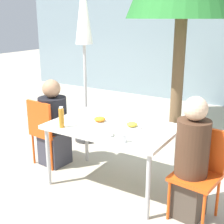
{
  "coord_description": "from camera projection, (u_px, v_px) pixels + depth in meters",
  "views": [
    {
      "loc": [
        1.67,
        -2.73,
        1.85
      ],
      "look_at": [
        0.0,
        0.0,
        0.88
      ],
      "focal_mm": 50.0,
      "sensor_mm": 36.0,
      "label": 1
    }
  ],
  "objects": [
    {
      "name": "plate_0",
      "position": [
        100.0,
        120.0,
        3.47
      ],
      "size": [
        0.23,
        0.23,
        0.06
      ],
      "color": "white",
      "rests_on": "dining_table"
    },
    {
      "name": "chair_right",
      "position": [
        199.0,
        166.0,
        2.92
      ],
      "size": [
        0.45,
        0.45,
        0.87
      ],
      "rotation": [
        0.0,
        0.0,
        3.02
      ],
      "color": "#E54C14",
      "rests_on": "ground"
    },
    {
      "name": "bottle",
      "position": [
        61.0,
        118.0,
        3.29
      ],
      "size": [
        0.06,
        0.06,
        0.23
      ],
      "color": "#B7751E",
      "rests_on": "dining_table"
    },
    {
      "name": "dining_table",
      "position": [
        112.0,
        130.0,
        3.4
      ],
      "size": [
        1.36,
        0.86,
        0.73
      ],
      "color": "silver",
      "rests_on": "ground"
    },
    {
      "name": "person_left",
      "position": [
        54.0,
        125.0,
        3.98
      ],
      "size": [
        0.35,
        0.35,
        1.12
      ],
      "rotation": [
        0.0,
        0.0,
        -0.09
      ],
      "color": "#383842",
      "rests_on": "ground"
    },
    {
      "name": "drinking_cup",
      "position": [
        123.0,
        138.0,
        2.92
      ],
      "size": [
        0.07,
        0.07,
        0.08
      ],
      "color": "white",
      "rests_on": "dining_table"
    },
    {
      "name": "building_facade",
      "position": [
        215.0,
        34.0,
        6.56
      ],
      "size": [
        10.0,
        0.2,
        3.0
      ],
      "color": "gray",
      "rests_on": "ground"
    },
    {
      "name": "closed_umbrella",
      "position": [
        84.0,
        27.0,
        4.4
      ],
      "size": [
        0.36,
        0.36,
        2.41
      ],
      "color": "#333333",
      "rests_on": "ground"
    },
    {
      "name": "chair_left",
      "position": [
        46.0,
        128.0,
        3.95
      ],
      "size": [
        0.43,
        0.43,
        0.87
      ],
      "rotation": [
        0.0,
        0.0,
        -0.09
      ],
      "color": "#E54C14",
      "rests_on": "ground"
    },
    {
      "name": "salad_bowl",
      "position": [
        105.0,
        133.0,
        3.08
      ],
      "size": [
        0.15,
        0.15,
        0.05
      ],
      "color": "white",
      "rests_on": "dining_table"
    },
    {
      "name": "person_right",
      "position": [
        191.0,
        161.0,
        2.87
      ],
      "size": [
        0.31,
        0.31,
        1.19
      ],
      "rotation": [
        0.0,
        0.0,
        3.02
      ],
      "color": "#473D33",
      "rests_on": "ground"
    },
    {
      "name": "ground_plane",
      "position": [
        112.0,
        184.0,
        3.6
      ],
      "size": [
        24.0,
        24.0,
        0.0
      ],
      "primitive_type": "plane",
      "color": "#B2A893"
    },
    {
      "name": "plate_1",
      "position": [
        132.0,
        126.0,
        3.31
      ],
      "size": [
        0.21,
        0.21,
        0.06
      ],
      "color": "white",
      "rests_on": "dining_table"
    }
  ]
}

